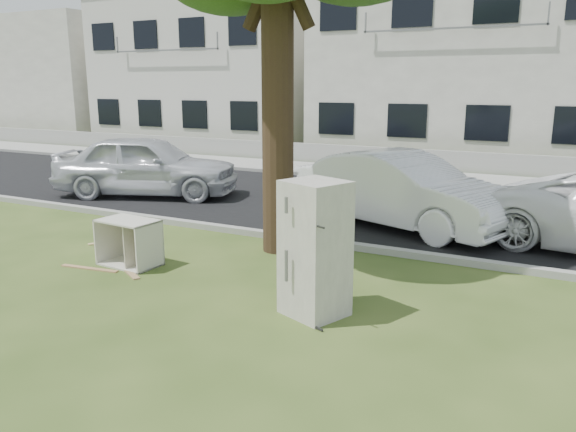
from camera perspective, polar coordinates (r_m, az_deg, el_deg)
The scene contains 16 objects.
ground at distance 8.35m, azimuth -4.42°, elevation -7.00°, with size 120.00×120.00×0.00m, color #32491A.
road at distance 13.62m, azimuth 8.86°, elevation 0.89°, with size 120.00×7.00×0.01m, color black.
kerb_near at distance 10.40m, azimuth 2.64°, elevation -2.85°, with size 120.00×0.18×0.12m, color gray.
kerb_far at distance 16.97m, azimuth 12.67°, elevation 3.15°, with size 120.00×0.18×0.12m, color gray.
sidewalk at distance 18.36m, azimuth 13.82°, elevation 3.85°, with size 120.00×2.80×0.01m, color gray.
low_wall at distance 19.86m, azimuth 14.97°, elevation 5.48°, with size 120.00×0.15×0.70m, color gray.
townhouse_left at distance 29.05m, azimuth -6.82°, elevation 14.43°, with size 10.20×8.16×7.04m.
townhouse_center at distance 24.52m, azimuth 18.02°, elevation 14.60°, with size 11.22×8.16×7.44m.
filler_left at distance 38.93m, azimuth -24.19°, elevation 12.59°, with size 16.00×9.00×6.40m, color silver.
fridge at distance 7.06m, azimuth 2.76°, elevation -3.36°, with size 0.71×0.66×1.73m, color silver.
cabinet at distance 9.47m, azimuth -15.85°, elevation -2.60°, with size 0.97×0.60×0.76m, color beige.
plank_a at distance 9.55m, azimuth -19.52°, elevation -5.04°, with size 1.04×0.08×0.02m, color #AA7F52.
plank_b at distance 9.28m, azimuth -16.03°, elevation -5.30°, with size 1.00×0.10×0.02m, color #A07F53.
plank_c at distance 11.02m, azimuth -17.53°, elevation -2.49°, with size 0.82×0.09×0.02m, color tan.
car_center at distance 11.70m, azimuth 11.40°, elevation 2.58°, with size 1.63×4.67×1.54m, color white.
car_left at distance 15.22m, azimuth -14.13°, elevation 5.01°, with size 1.91×4.74×1.61m, color silver.
Camera 1 is at (4.13, -6.66, 2.88)m, focal length 35.00 mm.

